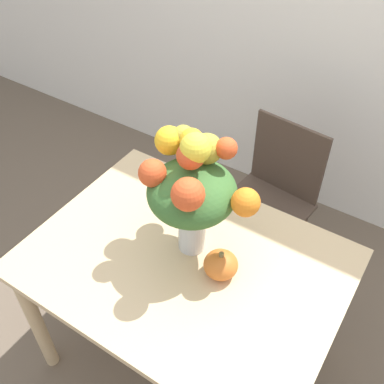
# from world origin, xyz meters

# --- Properties ---
(ground_plane) EXTENTS (12.00, 12.00, 0.00)m
(ground_plane) POSITION_xyz_m (0.00, 0.00, 0.00)
(ground_plane) COLOR brown
(dining_table) EXTENTS (1.18, 0.87, 0.74)m
(dining_table) POSITION_xyz_m (0.00, 0.00, 0.63)
(dining_table) COLOR #D1B284
(dining_table) RESTS_ON ground_plane
(flower_vase) EXTENTS (0.43, 0.37, 0.53)m
(flower_vase) POSITION_xyz_m (-0.02, 0.08, 1.05)
(flower_vase) COLOR silver
(flower_vase) RESTS_ON dining_table
(pumpkin) EXTENTS (0.13, 0.13, 0.12)m
(pumpkin) POSITION_xyz_m (0.15, 0.02, 0.79)
(pumpkin) COLOR orange
(pumpkin) RESTS_ON dining_table
(dining_chair_near_window) EXTENTS (0.46, 0.46, 0.86)m
(dining_chair_near_window) POSITION_xyz_m (0.03, 0.76, 0.45)
(dining_chair_near_window) COLOR #47382D
(dining_chair_near_window) RESTS_ON ground_plane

